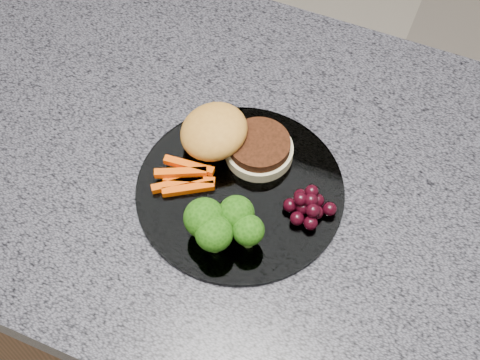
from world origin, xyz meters
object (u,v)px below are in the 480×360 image
plate (240,190)px  grape_bunch (308,206)px  burger (230,140)px  island_cabinet (275,320)px

plate → grape_bunch: size_ratio=4.10×
burger → grape_bunch: (0.12, -0.05, -0.01)m
plate → burger: 0.07m
grape_bunch → burger: bearing=158.5°
burger → grape_bunch: 0.13m
island_cabinet → burger: size_ratio=7.01×
island_cabinet → burger: 0.50m
island_cabinet → grape_bunch: grape_bunch is taller
island_cabinet → grape_bunch: (0.03, -0.03, 0.49)m
plate → grape_bunch: (0.09, 0.00, 0.02)m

